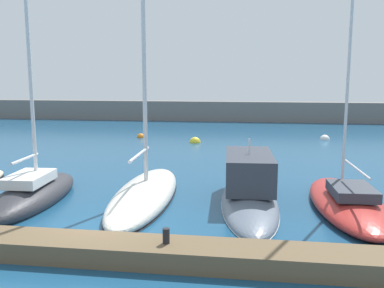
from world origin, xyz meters
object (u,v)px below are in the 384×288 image
sailboat_charcoal_second (33,193)px  sailboat_red_fifth (348,200)px  motorboat_slate_fourth (249,190)px  mooring_buoy_yellow (195,143)px  dock_bollard (166,236)px  mooring_buoy_white (325,140)px  sailboat_ivory_third (145,191)px  mooring_buoy_orange (141,137)px

sailboat_charcoal_second → sailboat_red_fifth: size_ratio=0.70×
motorboat_slate_fourth → mooring_buoy_yellow: 16.40m
sailboat_charcoal_second → dock_bollard: (6.79, -5.08, 0.44)m
sailboat_charcoal_second → sailboat_red_fifth: bearing=-89.7°
sailboat_charcoal_second → mooring_buoy_white: size_ratio=14.39×
sailboat_ivory_third → mooring_buoy_orange: sailboat_ivory_third is taller
mooring_buoy_white → dock_bollard: 26.61m
mooring_buoy_orange → mooring_buoy_white: 15.74m
sailboat_red_fifth → dock_bollard: size_ratio=38.75×
sailboat_charcoal_second → mooring_buoy_orange: 19.31m
sailboat_red_fifth → dock_bollard: bearing=131.1°
sailboat_ivory_third → motorboat_slate_fourth: 4.47m
sailboat_ivory_third → mooring_buoy_white: bearing=-31.0°
sailboat_red_fifth → sailboat_ivory_third: bearing=86.1°
sailboat_ivory_third → dock_bollard: size_ratio=43.92×
mooring_buoy_yellow → mooring_buoy_white: mooring_buoy_yellow is taller
sailboat_charcoal_second → motorboat_slate_fourth: size_ratio=1.34×
sailboat_charcoal_second → motorboat_slate_fourth: (9.07, 1.29, 0.14)m
sailboat_charcoal_second → sailboat_red_fifth: sailboat_red_fifth is taller
mooring_buoy_yellow → mooring_buoy_orange: size_ratio=1.27×
mooring_buoy_yellow → mooring_buoy_white: size_ratio=1.08×
sailboat_ivory_third → motorboat_slate_fourth: size_ratio=2.17×
sailboat_red_fifth → dock_bollard: sailboat_red_fifth is taller
motorboat_slate_fourth → mooring_buoy_orange: 20.37m
sailboat_charcoal_second → sailboat_ivory_third: bearing=-80.7°
motorboat_slate_fourth → mooring_buoy_yellow: motorboat_slate_fourth is taller
sailboat_red_fifth → mooring_buoy_orange: bearing=33.8°
sailboat_charcoal_second → motorboat_slate_fourth: sailboat_charcoal_second is taller
mooring_buoy_orange → mooring_buoy_yellow: bearing=-23.6°
mooring_buoy_orange → dock_bollard: (7.24, -24.38, 0.81)m
sailboat_red_fifth → dock_bollard: 8.49m
motorboat_slate_fourth → mooring_buoy_white: size_ratio=10.70×
sailboat_ivory_third → motorboat_slate_fourth: bearing=-88.1°
sailboat_charcoal_second → mooring_buoy_orange: bearing=-1.5°
motorboat_slate_fourth → mooring_buoy_white: bearing=-21.4°
mooring_buoy_yellow → dock_bollard: 22.27m
sailboat_ivory_third → sailboat_red_fifth: (8.36, -0.27, -0.00)m
motorboat_slate_fourth → sailboat_ivory_third: bearing=90.7°
sailboat_charcoal_second → mooring_buoy_orange: (-0.45, 19.30, -0.37)m
mooring_buoy_orange → mooring_buoy_white: (15.71, 0.83, 0.00)m
motorboat_slate_fourth → mooring_buoy_white: motorboat_slate_fourth is taller
sailboat_ivory_third → motorboat_slate_fourth: sailboat_ivory_third is taller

